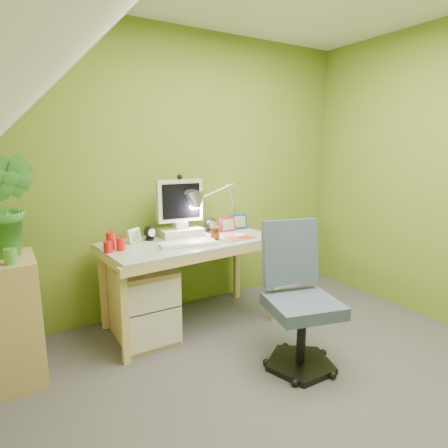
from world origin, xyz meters
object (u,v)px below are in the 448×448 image
desk (191,283)px  radiator (281,269)px  side_ledge (14,320)px  potted_plant (6,206)px  desk_lamp (227,196)px  monitor (180,207)px  task_chair (303,304)px

desk → radiator: (1.20, 0.32, -0.18)m
side_ledge → potted_plant: 0.70m
desk_lamp → potted_plant: (-1.67, -0.23, 0.08)m
desk_lamp → radiator: bearing=15.2°
monitor → desk_lamp: 0.45m
desk → radiator: desk is taller
side_ledge → desk_lamp: bearing=9.5°
task_chair → desk_lamp: bearing=99.0°
desk_lamp → desk: bearing=-153.6°
monitor → potted_plant: potted_plant is taller
desk_lamp → potted_plant: 1.69m
monitor → potted_plant: bearing=-166.6°
monitor → side_ledge: (-1.25, -0.28, -0.55)m
desk_lamp → task_chair: desk_lamp is taller
desk → potted_plant: (-1.22, -0.05, 0.73)m
desk → radiator: size_ratio=3.73×
radiator → task_chair: bearing=-114.8°
radiator → monitor: bearing=-163.7°
side_ledge → radiator: (2.44, 0.42, -0.21)m
monitor → radiator: 1.43m
side_ledge → desk: bearing=4.8°
side_ledge → radiator: 2.49m
desk → desk_lamp: bearing=17.0°
potted_plant → radiator: (2.42, 0.37, -0.91)m
potted_plant → radiator: 2.61m
monitor → task_chair: 1.26m
monitor → side_ledge: size_ratio=0.60×
desk_lamp → monitor: bearing=-175.4°
radiator → potted_plant: bearing=-161.6°
desk → radiator: 1.25m
desk_lamp → side_ledge: bearing=-165.8°
desk → task_chair: (0.35, -0.92, 0.08)m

